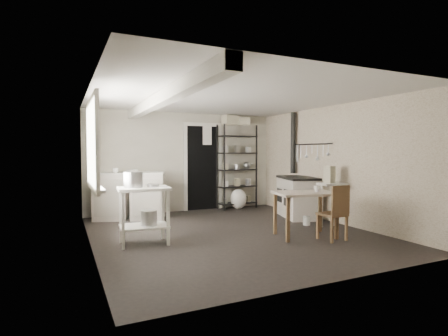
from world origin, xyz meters
name	(u,v)px	position (x,y,z in m)	size (l,w,h in m)	color
floor	(231,233)	(0.00, 0.00, 0.00)	(5.00, 5.00, 0.00)	black
ceiling	(231,98)	(0.00, 0.00, 2.30)	(5.00, 5.00, 0.00)	silver
wall_back	(185,162)	(0.00, 2.50, 1.15)	(4.50, 0.02, 2.30)	#B9B19D
wall_front	(336,174)	(0.00, -2.50, 1.15)	(4.50, 0.02, 2.30)	#B9B19D
wall_left	(90,168)	(-2.25, 0.00, 1.15)	(0.02, 5.00, 2.30)	#B9B19D
wall_right	(334,164)	(2.25, 0.00, 1.15)	(0.02, 5.00, 2.30)	#B9B19D
window	(91,144)	(-2.22, 0.20, 1.50)	(0.12, 1.76, 1.28)	silver
doorway	(203,168)	(0.45, 2.47, 1.00)	(0.96, 0.10, 2.08)	silver
ceiling_beam	(162,99)	(-1.20, 0.00, 2.20)	(0.18, 5.00, 0.18)	silver
wallpaper_panel	(333,164)	(2.24, 0.00, 1.15)	(0.01, 5.00, 2.30)	beige
utensil_rail	(312,144)	(2.19, 0.60, 1.55)	(0.06, 1.20, 0.44)	#B5B4B7
prep_table	(144,218)	(-1.51, -0.09, 0.40)	(0.75, 0.54, 0.86)	silver
stockpot	(133,182)	(-1.66, -0.07, 0.94)	(0.28, 0.28, 0.30)	#B5B4B7
saucepan	(153,187)	(-1.37, -0.09, 0.85)	(0.19, 0.19, 0.10)	#B5B4B7
bucket	(149,219)	(-1.45, -0.14, 0.39)	(0.24, 0.24, 0.26)	#B5B4B7
base_cabinets	(130,197)	(-1.35, 2.02, 0.46)	(1.47, 0.63, 0.97)	beige
mixing_bowl	(132,173)	(-1.31, 1.95, 0.96)	(0.29, 0.29, 0.07)	white
counter_cup	(116,173)	(-1.64, 1.92, 0.97)	(0.12, 0.12, 0.09)	white
shelf_rack	(237,170)	(1.29, 2.31, 0.95)	(0.97, 0.38, 2.04)	black
shelf_jar	(226,152)	(1.01, 2.35, 1.37)	(0.09, 0.09, 0.20)	white
storage_box_a	(230,126)	(1.12, 2.36, 2.01)	(0.34, 0.29, 0.23)	beige
storage_box_b	(244,127)	(1.45, 2.26, 1.99)	(0.27, 0.25, 0.17)	beige
stove	(297,196)	(1.91, 0.71, 0.44)	(0.60, 1.09, 0.86)	beige
stovepipe	(293,143)	(2.14, 1.19, 1.59)	(0.12, 0.12, 1.49)	black
side_ledge	(332,203)	(1.95, -0.30, 0.43)	(0.53, 0.28, 0.81)	silver
oats_box	(330,172)	(1.91, -0.26, 1.01)	(0.13, 0.21, 0.32)	beige
work_table	(305,213)	(0.98, -0.74, 0.38)	(0.96, 0.67, 0.73)	#BEB3A3
table_cup	(317,187)	(1.19, -0.78, 0.81)	(0.11, 0.11, 0.10)	white
chair	(332,209)	(1.23, -1.09, 0.48)	(0.36, 0.38, 0.87)	brown
flour_sack	(239,199)	(1.26, 2.17, 0.24)	(0.41, 0.35, 0.49)	white
floor_crock	(307,221)	(1.57, -0.03, 0.07)	(0.13, 0.13, 0.17)	white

